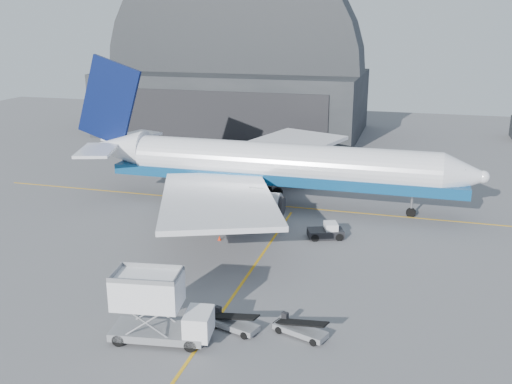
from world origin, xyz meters
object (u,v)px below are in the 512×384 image
(catering_truck, at_px, (157,308))
(belt_loader_b, at_px, (300,329))
(pushback_tug, at_px, (326,232))
(belt_loader_a, at_px, (232,323))
(airliner, at_px, (266,165))

(catering_truck, xyz_separation_m, belt_loader_b, (9.52, 3.29, -1.99))
(pushback_tug, xyz_separation_m, belt_loader_a, (-3.73, -20.12, -0.13))
(belt_loader_a, height_order, belt_loader_b, belt_loader_a)
(catering_truck, xyz_separation_m, pushback_tug, (8.29, 22.90, -1.85))
(airliner, relative_size, belt_loader_a, 11.63)
(belt_loader_b, bearing_deg, catering_truck, -141.81)
(airliner, distance_m, catering_truck, 32.35)
(catering_truck, relative_size, belt_loader_a, 1.70)
(catering_truck, height_order, belt_loader_b, catering_truck)
(belt_loader_a, bearing_deg, airliner, 116.34)
(pushback_tug, height_order, belt_loader_a, belt_loader_a)
(pushback_tug, bearing_deg, airliner, 113.56)
(airliner, height_order, catering_truck, airliner)
(catering_truck, relative_size, belt_loader_b, 1.75)
(catering_truck, relative_size, pushback_tug, 1.82)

